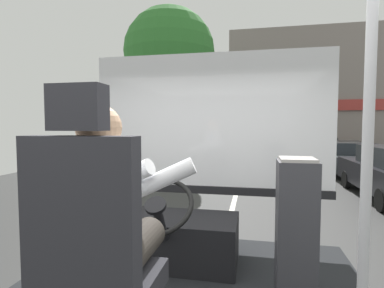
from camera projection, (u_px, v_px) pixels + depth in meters
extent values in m
cube|color=#353535|center=(239.00, 182.00, 10.31)|extent=(18.00, 44.00, 0.05)
cube|color=silver|center=(239.00, 181.00, 10.31)|extent=(0.12, 39.60, 0.00)
cube|color=#28282D|center=(105.00, 288.00, 1.41)|extent=(0.48, 0.48, 0.12)
cube|color=#28282D|center=(80.00, 219.00, 1.20)|extent=(0.48, 0.10, 0.66)
cube|color=#28282D|center=(78.00, 108.00, 1.17)|extent=(0.22, 0.10, 0.18)
cylinder|color=#332D28|center=(135.00, 248.00, 1.51)|extent=(0.18, 0.45, 0.18)
cylinder|color=#332D28|center=(99.00, 245.00, 1.54)|extent=(0.18, 0.45, 0.18)
cylinder|color=silver|center=(101.00, 214.00, 1.36)|extent=(0.32, 0.32, 0.60)
cube|color=navy|center=(117.00, 191.00, 1.52)|extent=(0.06, 0.01, 0.37)
sphere|color=tan|center=(99.00, 127.00, 1.33)|extent=(0.20, 0.20, 0.20)
cylinder|color=silver|center=(143.00, 188.00, 1.59)|extent=(0.58, 0.20, 0.33)
cylinder|color=silver|center=(107.00, 186.00, 1.63)|extent=(0.58, 0.20, 0.33)
cube|color=black|center=(174.00, 239.00, 2.64)|extent=(1.10, 0.56, 0.40)
cylinder|color=black|center=(160.00, 222.00, 2.24)|extent=(0.07, 0.27, 0.35)
torus|color=black|center=(156.00, 205.00, 2.13)|extent=(0.55, 0.47, 0.34)
cylinder|color=black|center=(156.00, 205.00, 2.13)|extent=(0.15, 0.14, 0.11)
cylinder|color=#B7B7BC|center=(368.00, 141.00, 1.25)|extent=(0.04, 0.04, 2.26)
cube|color=#333338|center=(296.00, 233.00, 2.00)|extent=(0.25, 0.27, 0.96)
cube|color=#9E9993|center=(297.00, 159.00, 1.97)|extent=(0.22, 0.24, 0.02)
cube|color=white|center=(209.00, 120.00, 3.17)|extent=(2.50, 0.01, 1.40)
cube|color=black|center=(209.00, 190.00, 3.21)|extent=(2.50, 0.08, 0.08)
cylinder|color=#4C3828|center=(170.00, 128.00, 11.97)|extent=(0.29, 0.29, 3.58)
sphere|color=#2F722D|center=(169.00, 53.00, 11.78)|extent=(3.54, 3.54, 3.54)
cube|color=gray|center=(328.00, 96.00, 19.60)|extent=(12.48, 5.45, 7.59)
cube|color=#9E332D|center=(340.00, 105.00, 16.93)|extent=(11.98, 0.12, 0.60)
cylinder|color=black|center=(346.00, 180.00, 9.20)|extent=(0.14, 0.52, 0.52)
cylinder|color=black|center=(382.00, 200.00, 6.65)|extent=(0.14, 0.52, 0.52)
cube|color=#474C51|center=(344.00, 159.00, 12.25)|extent=(1.76, 4.37, 0.58)
cube|color=#282D33|center=(346.00, 147.00, 11.96)|extent=(1.45, 2.40, 0.45)
cylinder|color=black|center=(355.00, 163.00, 13.43)|extent=(0.14, 0.48, 0.48)
cylinder|color=black|center=(315.00, 162.00, 13.76)|extent=(0.14, 0.48, 0.48)
cylinder|color=black|center=(380.00, 172.00, 10.78)|extent=(0.14, 0.48, 0.48)
cylinder|color=black|center=(330.00, 171.00, 11.11)|extent=(0.14, 0.48, 0.48)
cube|color=maroon|center=(317.00, 149.00, 17.49)|extent=(1.82, 4.40, 0.57)
cube|color=#282D33|center=(318.00, 141.00, 17.20)|extent=(1.49, 2.42, 0.43)
cylinder|color=black|center=(327.00, 152.00, 18.67)|extent=(0.14, 0.46, 0.46)
cylinder|color=black|center=(298.00, 152.00, 19.01)|extent=(0.14, 0.46, 0.46)
cylinder|color=black|center=(340.00, 157.00, 16.00)|extent=(0.14, 0.46, 0.46)
cylinder|color=black|center=(305.00, 156.00, 16.35)|extent=(0.14, 0.46, 0.46)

